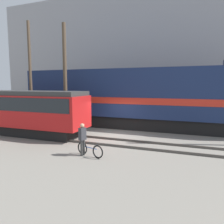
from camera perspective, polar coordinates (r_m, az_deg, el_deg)
The scene contains 10 objects.
ground_plane at distance 15.56m, azimuth 0.24°, elevation -6.17°, with size 120.00×120.00×0.00m, color gray.
track_near at distance 13.84m, azimuth -2.54°, elevation -7.56°, with size 60.00×1.51×0.14m.
track_far at distance 18.71m, azimuth 3.94°, elevation -3.71°, with size 60.00×1.51×0.14m.
building_backdrop at distance 27.67m, azimuth 9.90°, elevation 14.16°, with size 38.26×6.00×14.05m.
freight_locomotive at distance 18.21m, azimuth 6.18°, elevation 3.82°, with size 19.30×3.04×5.45m.
streetcar at distance 17.03m, azimuth -22.53°, elevation 0.60°, with size 9.94×2.54×3.15m.
bicycle at distance 11.16m, azimuth -5.80°, elevation -9.80°, with size 1.65×0.62×0.72m.
person at distance 11.13m, azimuth -7.74°, elevation -6.29°, with size 0.31×0.41×1.66m.
utility_pole_left at distance 19.86m, azimuth -20.55°, elevation 9.04°, with size 0.25×0.25×8.80m.
utility_pole_center at distance 17.80m, azimuth -12.16°, elevation 8.83°, with size 0.30×0.30×8.31m.
Camera 1 is at (5.34, -14.17, 3.57)m, focal length 35.00 mm.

